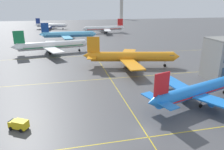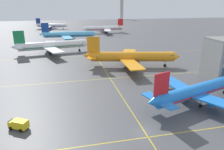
# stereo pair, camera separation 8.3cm
# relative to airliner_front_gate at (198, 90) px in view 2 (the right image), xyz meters

# --- Properties ---
(ground_plane) EXTENTS (600.00, 600.00, 0.00)m
(ground_plane) POSITION_rel_airliner_front_gate_xyz_m (-18.46, -9.67, -3.67)
(ground_plane) COLOR #4C4C4F
(airliner_front_gate) EXTENTS (33.81, 28.88, 10.75)m
(airliner_front_gate) POSITION_rel_airliner_front_gate_xyz_m (0.00, 0.00, 0.00)
(airliner_front_gate) COLOR blue
(airliner_front_gate) RESTS_ON ground
(airliner_second_row) EXTENTS (40.10, 34.07, 12.55)m
(airliner_second_row) POSITION_rel_airliner_front_gate_xyz_m (-6.97, 36.63, 0.62)
(airliner_second_row) COLOR orange
(airliner_second_row) RESTS_ON ground
(airliner_third_row) EXTENTS (40.32, 34.41, 12.55)m
(airliner_third_row) POSITION_rel_airliner_front_gate_xyz_m (-39.79, 69.31, 0.62)
(airliner_third_row) COLOR white
(airliner_third_row) RESTS_ON ground
(airliner_far_left_stand) EXTENTS (39.82, 34.28, 12.38)m
(airliner_far_left_stand) POSITION_rel_airliner_front_gate_xyz_m (-30.32, 108.09, 0.56)
(airliner_far_left_stand) COLOR #5BB7E5
(airliner_far_left_stand) RESTS_ON ground
(airliner_far_right_stand) EXTENTS (38.19, 32.90, 11.88)m
(airliner_far_right_stand) POSITION_rel_airliner_front_gate_xyz_m (1.70, 140.35, 0.39)
(airliner_far_right_stand) COLOR white
(airliner_far_right_stand) RESTS_ON ground
(airliner_distant_taxiway) EXTENTS (33.18, 28.31, 10.50)m
(airliner_distant_taxiway) POSITION_rel_airliner_front_gate_xyz_m (-44.88, 180.69, -0.08)
(airliner_distant_taxiway) COLOR white
(airliner_distant_taxiway) RESTS_ON ground
(taxiway_markings) EXTENTS (137.89, 118.05, 0.01)m
(taxiway_markings) POSITION_rel_airliner_front_gate_xyz_m (-18.46, 24.10, -3.67)
(taxiway_markings) COLOR yellow
(taxiway_markings) RESTS_ON ground
(service_truck_red_van) EXTENTS (4.48, 3.66, 2.10)m
(service_truck_red_van) POSITION_rel_airliner_front_gate_xyz_m (-44.31, -2.77, -2.49)
(service_truck_red_van) COLOR yellow
(service_truck_red_van) RESTS_ON ground
(control_tower) EXTENTS (8.82, 8.82, 38.80)m
(control_tower) POSITION_rel_airliner_front_gate_xyz_m (60.55, 300.65, 18.79)
(control_tower) COLOR #ADA89E
(control_tower) RESTS_ON ground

